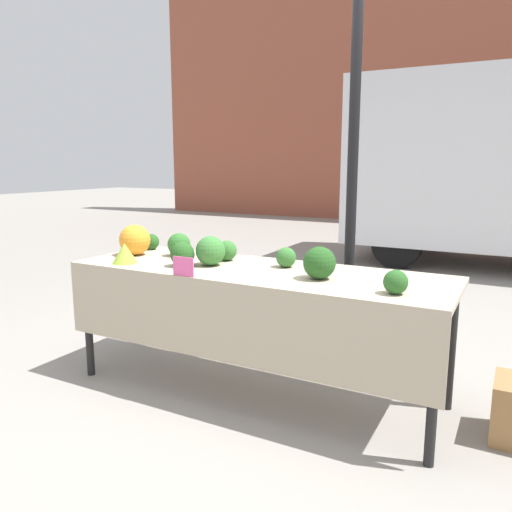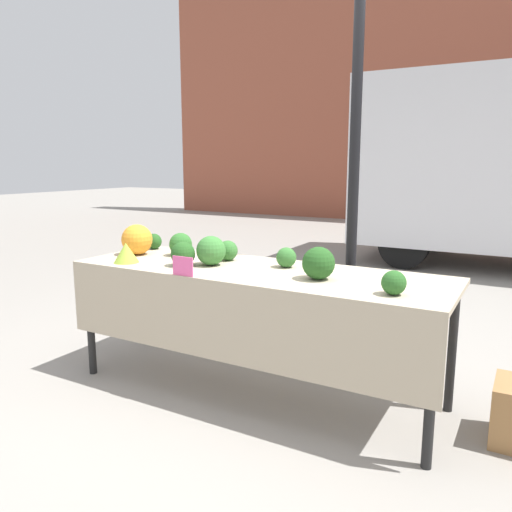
% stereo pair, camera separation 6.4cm
% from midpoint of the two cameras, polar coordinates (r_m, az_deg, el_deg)
% --- Properties ---
extents(ground_plane, '(40.00, 40.00, 0.00)m').
position_cam_midpoint_polar(ground_plane, '(3.27, 0.59, -15.07)').
color(ground_plane, gray).
extents(building_facade, '(16.00, 0.60, 6.47)m').
position_cam_midpoint_polar(building_facade, '(12.80, 23.93, 17.86)').
color(building_facade, brown).
rests_on(building_facade, ground_plane).
extents(tent_pole, '(0.07, 0.07, 2.73)m').
position_cam_midpoint_polar(tent_pole, '(3.35, 11.68, 9.47)').
color(tent_pole, black).
rests_on(tent_pole, ground_plane).
extents(market_table, '(2.32, 0.76, 0.78)m').
position_cam_midpoint_polar(market_table, '(2.98, 0.04, -3.49)').
color(market_table, tan).
rests_on(market_table, ground_plane).
extents(orange_cauliflower, '(0.21, 0.21, 0.21)m').
position_cam_midpoint_polar(orange_cauliflower, '(3.56, -12.94, 1.84)').
color(orange_cauliflower, orange).
rests_on(orange_cauliflower, market_table).
extents(romanesco_head, '(0.16, 0.16, 0.13)m').
position_cam_midpoint_polar(romanesco_head, '(3.30, -14.09, 0.37)').
color(romanesco_head, '#93B238').
rests_on(romanesco_head, market_table).
extents(broccoli_head_0, '(0.12, 0.12, 0.12)m').
position_cam_midpoint_polar(broccoli_head_0, '(3.06, 4.08, -0.17)').
color(broccoli_head_0, '#336B2D').
rests_on(broccoli_head_0, market_table).
extents(broccoli_head_1, '(0.19, 0.19, 0.19)m').
position_cam_midpoint_polar(broccoli_head_1, '(3.12, -4.58, 0.61)').
color(broccoli_head_1, '#387533').
rests_on(broccoli_head_1, market_table).
extents(broccoli_head_2, '(0.12, 0.12, 0.12)m').
position_cam_midpoint_polar(broccoli_head_2, '(2.51, 16.19, -2.95)').
color(broccoli_head_2, '#285B23').
rests_on(broccoli_head_2, market_table).
extents(broccoli_head_3, '(0.13, 0.13, 0.13)m').
position_cam_midpoint_polar(broccoli_head_3, '(3.27, -2.69, 0.63)').
color(broccoli_head_3, '#336B2D').
rests_on(broccoli_head_3, market_table).
extents(broccoli_head_4, '(0.15, 0.15, 0.15)m').
position_cam_midpoint_polar(broccoli_head_4, '(3.12, -7.77, 0.24)').
color(broccoli_head_4, '#23511E').
rests_on(broccoli_head_4, market_table).
extents(broccoli_head_5, '(0.18, 0.18, 0.18)m').
position_cam_midpoint_polar(broccoli_head_5, '(2.75, 7.82, -0.82)').
color(broccoli_head_5, '#23511E').
rests_on(broccoli_head_5, market_table).
extents(broccoli_head_6, '(0.12, 0.12, 0.12)m').
position_cam_midpoint_polar(broccoli_head_6, '(3.77, -11.11, 1.65)').
color(broccoli_head_6, '#23511E').
rests_on(broccoli_head_6, market_table).
extents(broccoli_head_7, '(0.16, 0.16, 0.16)m').
position_cam_midpoint_polar(broccoli_head_7, '(3.47, -8.08, 1.34)').
color(broccoli_head_7, '#2D6628').
rests_on(broccoli_head_7, market_table).
extents(price_sign, '(0.14, 0.01, 0.11)m').
position_cam_midpoint_polar(price_sign, '(2.85, -7.73, -1.17)').
color(price_sign, '#F45B9E').
rests_on(price_sign, market_table).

